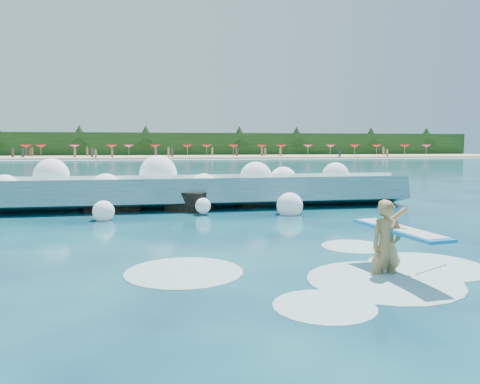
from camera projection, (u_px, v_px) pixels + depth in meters
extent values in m
plane|color=#082141|center=(196.00, 249.00, 11.73)|extent=(200.00, 200.00, 0.00)
cube|color=tan|center=(159.00, 157.00, 88.00)|extent=(140.00, 20.00, 0.40)
cube|color=silver|center=(159.00, 160.00, 77.26)|extent=(140.00, 5.00, 0.08)
cube|color=black|center=(158.00, 145.00, 97.55)|extent=(140.00, 4.00, 5.00)
cube|color=teal|center=(177.00, 196.00, 19.29)|extent=(19.31, 2.94, 1.61)
cube|color=white|center=(176.00, 183.00, 20.03)|extent=(19.31, 1.36, 0.75)
cube|color=black|center=(113.00, 200.00, 18.76)|extent=(2.17, 1.66, 1.15)
cube|color=black|center=(189.00, 202.00, 18.53)|extent=(1.99, 1.87, 0.88)
cube|color=black|center=(250.00, 195.00, 20.19)|extent=(2.20, 2.03, 1.24)
imported|color=#A17D4B|center=(387.00, 247.00, 9.18)|extent=(0.69, 0.47, 1.84)
cube|color=#0B7EC8|center=(399.00, 230.00, 9.24)|extent=(0.86, 2.57, 0.06)
cube|color=white|center=(399.00, 229.00, 9.24)|extent=(0.74, 2.35, 0.06)
cylinder|color=black|center=(430.00, 270.00, 8.05)|extent=(0.01, 0.91, 0.43)
sphere|color=white|center=(5.00, 188.00, 18.12)|extent=(1.07, 1.07, 1.07)
sphere|color=white|center=(52.00, 176.00, 18.61)|extent=(1.38, 1.38, 1.38)
sphere|color=white|center=(106.00, 188.00, 18.76)|extent=(1.21, 1.21, 1.21)
sphere|color=white|center=(158.00, 174.00, 19.83)|extent=(1.57, 1.57, 1.57)
sphere|color=white|center=(204.00, 187.00, 19.39)|extent=(1.10, 1.10, 1.10)
sphere|color=white|center=(256.00, 178.00, 20.06)|extent=(1.39, 1.39, 1.39)
sphere|color=white|center=(283.00, 181.00, 20.78)|extent=(1.23, 1.23, 1.23)
sphere|color=white|center=(336.00, 176.00, 20.56)|extent=(1.18, 1.18, 1.18)
sphere|color=white|center=(104.00, 211.00, 16.11)|extent=(0.75, 0.75, 0.75)
sphere|color=white|center=(203.00, 206.00, 17.33)|extent=(0.58, 0.58, 0.58)
sphere|color=white|center=(290.00, 206.00, 17.47)|extent=(0.98, 0.98, 0.98)
ellipsoid|color=silver|center=(384.00, 281.00, 8.97)|extent=(2.98, 2.98, 0.15)
ellipsoid|color=silver|center=(324.00, 306.00, 7.57)|extent=(1.72, 1.72, 0.09)
ellipsoid|color=silver|center=(427.00, 266.00, 10.05)|extent=(2.51, 2.51, 0.13)
ellipsoid|color=silver|center=(184.00, 272.00, 9.58)|extent=(2.47, 2.47, 0.12)
ellipsoid|color=silver|center=(354.00, 246.00, 11.99)|extent=(1.67, 1.67, 0.08)
cone|color=red|center=(26.00, 146.00, 85.17)|extent=(2.00, 2.00, 0.50)
cone|color=red|center=(41.00, 146.00, 86.45)|extent=(2.00, 2.00, 0.50)
cone|color=#E5436E|center=(74.00, 146.00, 86.62)|extent=(2.00, 2.00, 0.50)
cone|color=red|center=(111.00, 146.00, 85.93)|extent=(2.00, 2.00, 0.50)
cone|color=#E5436E|center=(129.00, 146.00, 89.75)|extent=(2.00, 2.00, 0.50)
cone|color=red|center=(155.00, 146.00, 89.45)|extent=(2.00, 2.00, 0.50)
cone|color=red|center=(187.00, 146.00, 92.42)|extent=(2.00, 2.00, 0.50)
cone|color=red|center=(207.00, 146.00, 90.21)|extent=(2.00, 2.00, 0.50)
cone|color=red|center=(233.00, 146.00, 93.81)|extent=(2.00, 2.00, 0.50)
cone|color=red|center=(262.00, 146.00, 92.31)|extent=(2.00, 2.00, 0.50)
cone|color=red|center=(281.00, 146.00, 91.80)|extent=(2.00, 2.00, 0.50)
cone|color=#E5436E|center=(308.00, 146.00, 97.03)|extent=(2.00, 2.00, 0.50)
cone|color=#E5436E|center=(330.00, 146.00, 96.34)|extent=(2.00, 2.00, 0.50)
cone|color=red|center=(355.00, 146.00, 94.61)|extent=(2.00, 2.00, 0.50)
cone|color=red|center=(377.00, 146.00, 98.74)|extent=(2.00, 2.00, 0.50)
cone|color=red|center=(405.00, 146.00, 96.47)|extent=(2.00, 2.00, 0.50)
cone|color=#E5436E|center=(426.00, 146.00, 99.17)|extent=(2.00, 2.00, 0.50)
cube|color=#3F332D|center=(93.00, 152.00, 85.57)|extent=(0.35, 0.22, 1.44)
cube|color=#8C664C|center=(103.00, 155.00, 77.83)|extent=(0.35, 0.22, 1.59)
cube|color=#262633|center=(157.00, 152.00, 90.54)|extent=(0.35, 0.22, 1.54)
cube|color=brown|center=(92.00, 153.00, 78.75)|extent=(0.35, 0.22, 1.36)
cube|color=#3F332D|center=(302.00, 152.00, 86.22)|extent=(0.35, 0.22, 1.47)
cube|color=#8C664C|center=(196.00, 151.00, 91.71)|extent=(0.35, 0.22, 1.59)
cube|color=#262633|center=(257.00, 152.00, 90.60)|extent=(0.35, 0.22, 1.54)
cube|color=brown|center=(321.00, 152.00, 86.12)|extent=(0.35, 0.22, 1.42)
cube|color=#3F332D|center=(366.00, 152.00, 96.10)|extent=(0.35, 0.22, 1.43)
cube|color=#8C664C|center=(169.00, 153.00, 84.25)|extent=(0.35, 0.22, 1.42)
cube|color=#262633|center=(158.00, 152.00, 81.90)|extent=(0.35, 0.22, 1.57)
cube|color=brown|center=(315.00, 152.00, 93.37)|extent=(0.35, 0.22, 1.39)
cube|color=#3F332D|center=(96.00, 155.00, 76.49)|extent=(0.35, 0.22, 1.41)
cube|color=#3F332D|center=(352.00, 154.00, 85.35)|extent=(0.35, 0.22, 1.35)
cube|color=#262633|center=(29.00, 152.00, 86.40)|extent=(0.35, 0.22, 1.55)
cube|color=brown|center=(352.00, 152.00, 93.56)|extent=(0.35, 0.22, 1.45)
cube|color=#3F332D|center=(374.00, 152.00, 92.55)|extent=(0.35, 0.22, 1.46)
cube|color=#262633|center=(90.00, 155.00, 77.85)|extent=(0.35, 0.22, 1.53)
cube|color=brown|center=(164.00, 152.00, 90.37)|extent=(0.35, 0.22, 1.56)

